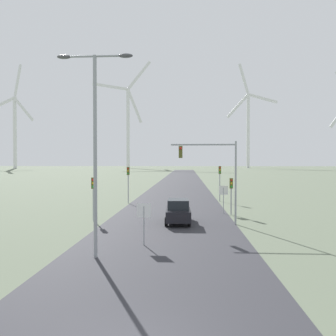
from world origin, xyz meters
The scene contains 13 objects.
road_surface centered at (0.00, 48.00, 0.00)m, with size 10.00×240.00×0.01m.
streetlamp centered at (-3.14, 8.30, 6.26)m, with size 3.73×0.32×9.90m.
stop_sign_near centered at (-1.07, 10.71, 1.65)m, with size 0.81×0.07×2.37m.
stop_sign_far centered at (4.63, 22.12, 1.76)m, with size 0.81×0.07×2.51m.
traffic_light_post_near_left centered at (-6.05, 18.00, 2.52)m, with size 0.28×0.34×3.44m.
traffic_light_post_near_right centered at (5.23, 21.48, 2.37)m, with size 0.28×0.34×3.23m.
traffic_light_post_mid_left centered at (-5.20, 28.73, 2.98)m, with size 0.28×0.34×4.07m.
traffic_light_post_mid_right centered at (5.19, 30.94, 3.03)m, with size 0.28×0.34×4.14m.
traffic_light_mast_overhead centered at (3.29, 17.09, 4.44)m, with size 4.89×0.35×6.20m.
car_approaching centered at (0.68, 17.35, 0.91)m, with size 1.93×4.16×1.83m.
wind_turbine_far_left centered at (-108.49, 196.34, 28.26)m, with size 34.57×12.67×65.99m.
wind_turbine_left centered at (-37.97, 210.62, 32.66)m, with size 38.83×5.07×71.90m.
wind_turbine_center centered at (43.16, 218.37, 30.85)m, with size 35.70×7.57×70.75m.
Camera 1 is at (1.31, -7.43, 4.72)m, focal length 35.00 mm.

